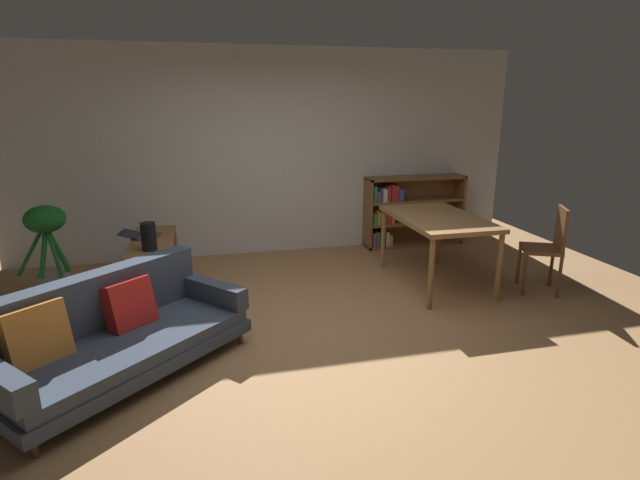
# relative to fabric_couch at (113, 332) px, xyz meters

# --- Properties ---
(ground_plane) EXTENTS (8.16, 8.16, 0.00)m
(ground_plane) POSITION_rel_fabric_couch_xyz_m (1.67, 0.23, -0.33)
(ground_plane) COLOR #A87A4C
(back_wall_panel) EXTENTS (6.80, 0.10, 2.70)m
(back_wall_panel) POSITION_rel_fabric_couch_xyz_m (1.67, 2.93, 1.02)
(back_wall_panel) COLOR silver
(back_wall_panel) RESTS_ON ground_plane
(fabric_couch) EXTENTS (1.99, 1.89, 0.75)m
(fabric_couch) POSITION_rel_fabric_couch_xyz_m (0.00, 0.00, 0.00)
(fabric_couch) COLOR #56351E
(fabric_couch) RESTS_ON ground_plane
(media_console) EXTENTS (0.45, 1.29, 0.59)m
(media_console) POSITION_rel_fabric_couch_xyz_m (0.19, 1.66, -0.04)
(media_console) COLOR brown
(media_console) RESTS_ON ground_plane
(open_laptop) EXTENTS (0.44, 0.34, 0.07)m
(open_laptop) POSITION_rel_fabric_couch_xyz_m (0.08, 1.81, 0.28)
(open_laptop) COLOR #333338
(open_laptop) RESTS_ON media_console
(desk_speaker) EXTENTS (0.15, 0.15, 0.28)m
(desk_speaker) POSITION_rel_fabric_couch_xyz_m (0.20, 1.29, 0.40)
(desk_speaker) COLOR black
(desk_speaker) RESTS_ON media_console
(potted_floor_plant) EXTENTS (0.55, 0.51, 0.98)m
(potted_floor_plant) POSITION_rel_fabric_couch_xyz_m (-0.88, 1.89, 0.23)
(potted_floor_plant) COLOR #9E9389
(potted_floor_plant) RESTS_ON ground_plane
(dining_table) EXTENTS (0.86, 1.42, 0.79)m
(dining_table) POSITION_rel_fabric_couch_xyz_m (3.27, 1.18, 0.38)
(dining_table) COLOR olive
(dining_table) RESTS_ON ground_plane
(dining_chair_near) EXTENTS (0.52, 0.53, 0.94)m
(dining_chair_near) POSITION_rel_fabric_couch_xyz_m (4.33, 0.67, 0.21)
(dining_chair_near) COLOR brown
(dining_chair_near) RESTS_ON ground_plane
(bookshelf) EXTENTS (1.44, 0.32, 1.00)m
(bookshelf) POSITION_rel_fabric_couch_xyz_m (3.58, 2.75, 0.17)
(bookshelf) COLOR brown
(bookshelf) RESTS_ON ground_plane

